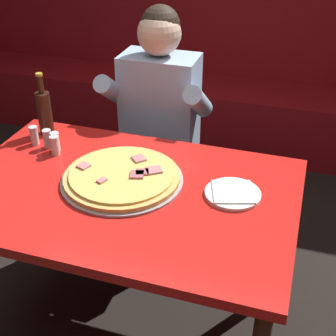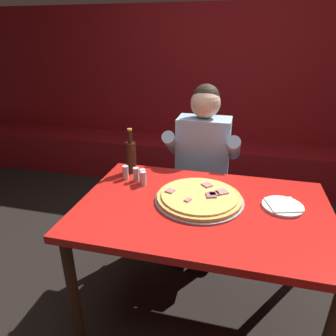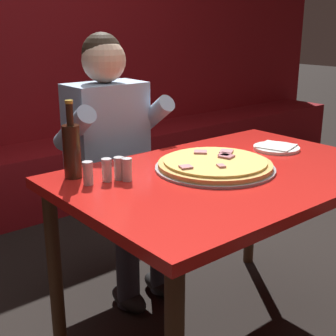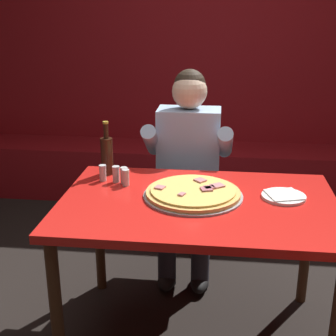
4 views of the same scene
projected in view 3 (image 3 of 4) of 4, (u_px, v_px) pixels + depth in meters
The scene contains 12 objects.
ground_plane at pixel (222, 334), 2.07m from camera, with size 24.00×24.00×0.00m, color black.
booth_wall_panel at pixel (10, 75), 3.39m from camera, with size 6.80×0.16×1.90m, color maroon.
booth_bench at pixel (37, 180), 3.37m from camera, with size 6.46×0.48×0.46m, color maroon.
main_dining_table at pixel (228, 191), 1.86m from camera, with size 1.31×0.86×0.76m.
pizza at pixel (215, 165), 1.85m from camera, with size 0.48×0.48×0.05m.
plate_white_paper at pixel (276, 148), 2.14m from camera, with size 0.21×0.21×0.02m.
beer_bottle at pixel (72, 149), 1.73m from camera, with size 0.07×0.07×0.29m.
shaker_red_pepper_flakes at pixel (107, 171), 1.71m from camera, with size 0.04×0.04×0.09m.
shaker_parmesan at pixel (119, 169), 1.73m from camera, with size 0.04×0.04×0.09m.
shaker_oregano at pixel (88, 174), 1.67m from camera, with size 0.04×0.04×0.09m.
shaker_black_pepper at pixel (127, 171), 1.71m from camera, with size 0.04×0.04×0.09m.
diner_seated_blue_shirt at pixel (117, 154), 2.27m from camera, with size 0.53×0.53×1.27m.
Camera 3 is at (-1.30, -1.20, 1.32)m, focal length 50.00 mm.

